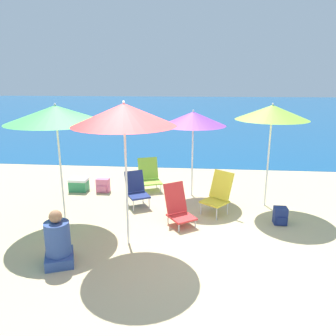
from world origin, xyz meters
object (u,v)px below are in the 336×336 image
(beach_umbrella_red, at_px, (124,115))
(beach_chair_red, at_px, (178,207))
(beach_umbrella_green, at_px, (56,114))
(beach_umbrella_lime, at_px, (272,113))
(beach_chair_yellow, at_px, (218,193))
(beach_chair_lime, at_px, (149,175))
(person_seated_near, at_px, (58,243))
(backpack_navy, at_px, (280,216))
(beach_chair_navy, at_px, (136,189))
(beach_umbrella_purple, at_px, (193,119))
(backpack_pink, at_px, (103,185))
(cooler_box, at_px, (79,184))

(beach_umbrella_red, height_order, beach_chair_red, beach_umbrella_red)
(beach_umbrella_red, bearing_deg, beach_umbrella_green, 151.02)
(beach_umbrella_green, bearing_deg, beach_umbrella_lime, 16.21)
(beach_umbrella_red, distance_m, beach_chair_yellow, 2.81)
(beach_chair_lime, distance_m, person_seated_near, 3.71)
(backpack_navy, bearing_deg, beach_chair_navy, 166.21)
(beach_umbrella_purple, relative_size, beach_chair_navy, 2.75)
(beach_chair_lime, xyz_separation_m, backpack_pink, (-1.12, -0.33, -0.20))
(beach_umbrella_red, relative_size, backpack_pink, 7.07)
(beach_chair_red, bearing_deg, beach_chair_lime, 79.39)
(beach_umbrella_red, height_order, cooler_box, beach_umbrella_red)
(beach_chair_red, distance_m, backpack_navy, 2.01)
(beach_chair_yellow, xyz_separation_m, backpack_pink, (-2.79, 1.07, -0.28))
(beach_chair_lime, height_order, cooler_box, beach_chair_lime)
(cooler_box, bearing_deg, beach_chair_yellow, -17.69)
(beach_umbrella_purple, xyz_separation_m, beach_chair_red, (-0.23, -1.63, -1.52))
(beach_umbrella_purple, xyz_separation_m, beach_umbrella_green, (-2.50, -1.72, 0.26))
(beach_chair_navy, xyz_separation_m, beach_chair_red, (0.99, -0.88, -0.03))
(beach_chair_navy, bearing_deg, beach_chair_red, -70.05)
(beach_umbrella_purple, height_order, person_seated_near, beach_umbrella_purple)
(beach_umbrella_purple, distance_m, beach_chair_yellow, 1.85)
(beach_chair_yellow, distance_m, cooler_box, 3.61)
(beach_umbrella_lime, bearing_deg, person_seated_near, -142.82)
(beach_umbrella_purple, height_order, beach_chair_yellow, beach_umbrella_purple)
(beach_umbrella_lime, bearing_deg, backpack_pink, 172.21)
(beach_chair_navy, distance_m, beach_chair_red, 1.32)
(beach_chair_navy, bearing_deg, beach_chair_lime, 55.10)
(beach_chair_red, xyz_separation_m, backpack_pink, (-1.99, 1.65, -0.18))
(beach_umbrella_green, bearing_deg, cooler_box, 101.28)
(beach_umbrella_purple, bearing_deg, beach_umbrella_red, -112.27)
(beach_umbrella_lime, relative_size, beach_chair_lime, 2.87)
(beach_umbrella_red, height_order, beach_chair_yellow, beach_umbrella_red)
(beach_umbrella_purple, bearing_deg, beach_chair_red, -98.15)
(beach_umbrella_lime, height_order, beach_chair_lime, beach_umbrella_lime)
(beach_umbrella_purple, height_order, beach_umbrella_red, beach_umbrella_red)
(beach_chair_yellow, relative_size, backpack_pink, 2.57)
(beach_umbrella_lime, height_order, backpack_pink, beach_umbrella_lime)
(backpack_navy, bearing_deg, beach_chair_lime, 147.34)
(person_seated_near, bearing_deg, beach_umbrella_green, 87.50)
(beach_umbrella_red, bearing_deg, beach_chair_navy, 95.96)
(beach_chair_yellow, xyz_separation_m, cooler_box, (-3.43, 1.09, -0.28))
(beach_umbrella_purple, relative_size, beach_chair_red, 2.63)
(beach_umbrella_lime, height_order, beach_umbrella_red, beach_umbrella_red)
(backpack_pink, bearing_deg, beach_chair_red, -39.67)
(beach_umbrella_lime, bearing_deg, cooler_box, 172.95)
(beach_umbrella_green, xyz_separation_m, backpack_pink, (0.28, 1.74, -1.95))
(beach_chair_yellow, bearing_deg, cooler_box, -159.28)
(beach_umbrella_lime, relative_size, beach_umbrella_green, 0.97)
(beach_umbrella_purple, height_order, beach_chair_lime, beach_umbrella_purple)
(beach_chair_yellow, height_order, cooler_box, beach_chair_yellow)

